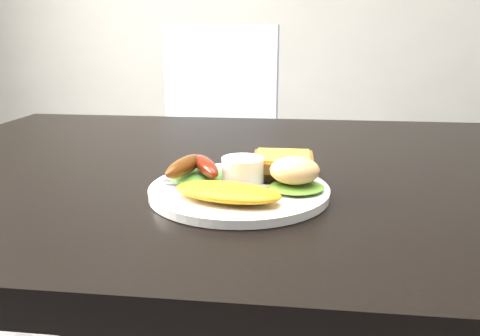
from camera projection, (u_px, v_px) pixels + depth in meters
dining_table at (258, 175)px, 0.74m from camera, size 1.20×0.80×0.04m
dining_chair at (213, 176)px, 1.69m from camera, size 0.49×0.49×0.05m
person at (388, 91)px, 1.40m from camera, size 0.60×0.44×1.56m
plate at (239, 190)px, 0.58m from camera, size 0.22×0.22×0.01m
lettuce_left at (200, 176)px, 0.60m from camera, size 0.08×0.08×0.01m
lettuce_right at (296, 187)px, 0.56m from camera, size 0.09×0.08×0.01m
omelette at (228, 192)px, 0.53m from camera, size 0.13×0.08×0.02m
sausage_a at (185, 166)px, 0.59m from camera, size 0.04×0.09×0.02m
sausage_b at (206, 166)px, 0.59m from camera, size 0.06×0.09×0.02m
ramekin at (243, 170)px, 0.58m from camera, size 0.06×0.06×0.03m
toast_a at (257, 170)px, 0.62m from camera, size 0.09×0.09×0.01m
toast_b at (283, 162)px, 0.61m from camera, size 0.08×0.08×0.01m
potato_salad at (295, 170)px, 0.56m from camera, size 0.07×0.07×0.03m
fork at (218, 183)px, 0.58m from camera, size 0.14×0.01×0.00m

